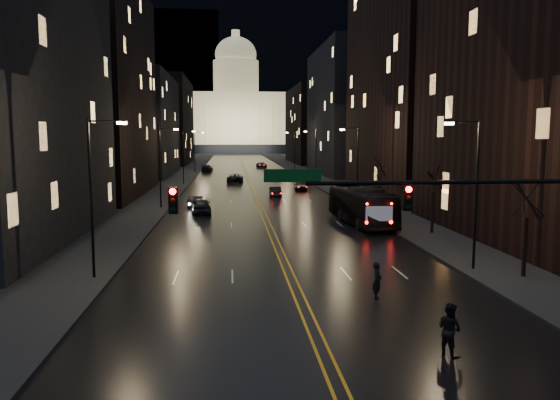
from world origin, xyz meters
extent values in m
plane|color=black|center=(0.00, 0.00, 0.00)|extent=(900.00, 900.00, 0.00)
cube|color=black|center=(0.00, 130.00, 0.01)|extent=(20.00, 320.00, 0.02)
cube|color=black|center=(-14.00, 130.00, 0.08)|extent=(8.00, 320.00, 0.16)
cube|color=black|center=(14.00, 130.00, 0.08)|extent=(8.00, 320.00, 0.16)
cube|color=orange|center=(0.00, 130.00, 0.03)|extent=(0.62, 320.00, 0.01)
cube|color=black|center=(-21.00, 54.00, 14.00)|extent=(12.00, 30.00, 28.00)
cube|color=black|center=(-21.00, 92.00, 10.00)|extent=(12.00, 34.00, 20.00)
cube|color=black|center=(-21.00, 140.00, 12.00)|extent=(12.00, 40.00, 24.00)
cube|color=black|center=(21.00, 20.00, 12.00)|extent=(12.00, 26.00, 24.00)
cube|color=black|center=(21.00, 50.00, 19.00)|extent=(12.00, 30.00, 38.00)
cube|color=black|center=(21.00, 92.00, 13.00)|extent=(12.00, 34.00, 26.00)
cube|color=black|center=(21.00, 140.00, 11.00)|extent=(12.00, 40.00, 22.00)
cube|color=black|center=(40.00, 380.00, 65.00)|extent=(520.00, 60.00, 130.00)
cube|color=black|center=(0.00, 250.00, 2.00)|extent=(90.00, 50.00, 4.00)
cube|color=#E9D487|center=(0.00, 250.00, 16.00)|extent=(80.00, 36.00, 24.00)
cylinder|color=beige|center=(0.00, 250.00, 36.00)|extent=(22.00, 22.00, 16.00)
ellipsoid|color=beige|center=(0.00, 250.00, 47.00)|extent=(20.00, 20.00, 17.00)
cylinder|color=#E9D487|center=(0.00, 250.00, 55.50)|extent=(4.00, 4.00, 6.00)
cylinder|color=black|center=(5.50, 0.00, 6.20)|extent=(12.00, 0.18, 0.18)
cube|color=black|center=(-5.50, 0.00, 5.60)|extent=(0.35, 0.30, 1.00)
cube|color=black|center=(3.50, 0.00, 5.60)|extent=(0.35, 0.30, 1.00)
sphere|color=#FF0705|center=(-5.50, -0.18, 5.95)|extent=(0.24, 0.24, 0.24)
sphere|color=#FF0705|center=(3.50, -0.18, 5.95)|extent=(0.24, 0.24, 0.24)
cube|color=#053F14|center=(-1.00, 0.00, 6.50)|extent=(2.20, 0.06, 0.50)
cylinder|color=black|center=(11.00, 10.00, 4.50)|extent=(0.16, 0.16, 9.00)
cylinder|color=black|center=(10.10, 10.00, 8.80)|extent=(1.80, 0.10, 0.10)
cube|color=#FFDC99|center=(9.20, 10.00, 8.70)|extent=(0.50, 0.25, 0.15)
cylinder|color=black|center=(-11.00, 10.00, 4.50)|extent=(0.16, 0.16, 9.00)
cylinder|color=black|center=(-10.10, 10.00, 8.80)|extent=(1.80, 0.10, 0.10)
cube|color=#FFDC99|center=(-9.20, 10.00, 8.70)|extent=(0.50, 0.25, 0.15)
cylinder|color=black|center=(11.00, 40.00, 4.50)|extent=(0.16, 0.16, 9.00)
cylinder|color=black|center=(10.10, 40.00, 8.80)|extent=(1.80, 0.10, 0.10)
cube|color=#FFDC99|center=(9.20, 40.00, 8.70)|extent=(0.50, 0.25, 0.15)
cylinder|color=black|center=(-11.00, 40.00, 4.50)|extent=(0.16, 0.16, 9.00)
cylinder|color=black|center=(-10.10, 40.00, 8.80)|extent=(1.80, 0.10, 0.10)
cube|color=#FFDC99|center=(-9.20, 40.00, 8.70)|extent=(0.50, 0.25, 0.15)
cylinder|color=black|center=(11.00, 70.00, 4.50)|extent=(0.16, 0.16, 9.00)
cylinder|color=black|center=(10.10, 70.00, 8.80)|extent=(1.80, 0.10, 0.10)
cube|color=#FFDC99|center=(9.20, 70.00, 8.70)|extent=(0.50, 0.25, 0.15)
cylinder|color=black|center=(-11.00, 70.00, 4.50)|extent=(0.16, 0.16, 9.00)
cylinder|color=black|center=(-10.10, 70.00, 8.80)|extent=(1.80, 0.10, 0.10)
cube|color=#FFDC99|center=(-9.20, 70.00, 8.70)|extent=(0.50, 0.25, 0.15)
cylinder|color=black|center=(11.00, 100.00, 4.50)|extent=(0.16, 0.16, 9.00)
cylinder|color=black|center=(10.10, 100.00, 8.80)|extent=(1.80, 0.10, 0.10)
cube|color=#FFDC99|center=(9.20, 100.00, 8.70)|extent=(0.50, 0.25, 0.15)
cylinder|color=black|center=(-11.00, 100.00, 4.50)|extent=(0.16, 0.16, 9.00)
cylinder|color=black|center=(-10.10, 100.00, 8.80)|extent=(1.80, 0.10, 0.10)
cube|color=#FFDC99|center=(-9.20, 100.00, 8.70)|extent=(0.50, 0.25, 0.15)
cylinder|color=black|center=(13.00, 8.00, 1.75)|extent=(0.24, 0.24, 3.50)
cylinder|color=black|center=(13.00, 22.00, 1.75)|extent=(0.24, 0.24, 3.50)
cylinder|color=black|center=(13.00, 38.00, 1.75)|extent=(0.24, 0.24, 3.50)
imported|color=black|center=(8.50, 27.76, 1.69)|extent=(3.81, 12.33, 3.38)
imported|color=black|center=(-6.41, 36.00, 0.83)|extent=(2.42, 5.04, 1.66)
imported|color=black|center=(-7.19, 40.44, 0.68)|extent=(1.73, 4.24, 1.37)
imported|color=black|center=(-2.50, 73.58, 0.75)|extent=(3.05, 5.66, 1.51)
imported|color=black|center=(-8.50, 102.25, 0.80)|extent=(2.60, 5.64, 1.60)
imported|color=black|center=(2.50, 49.97, 0.69)|extent=(1.49, 4.18, 1.37)
imported|color=black|center=(6.90, 58.26, 0.78)|extent=(2.21, 4.74, 1.57)
imported|color=black|center=(5.75, 83.24, 0.70)|extent=(2.19, 4.89, 1.39)
imported|color=black|center=(4.59, 117.17, 0.68)|extent=(2.62, 5.06, 1.37)
imported|color=black|center=(3.78, 5.00, 0.93)|extent=(0.64, 0.79, 1.85)
imported|color=black|center=(4.55, -2.00, 0.99)|extent=(0.93, 1.09, 1.97)
camera|label=1|loc=(-3.37, -20.57, 8.01)|focal=35.00mm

